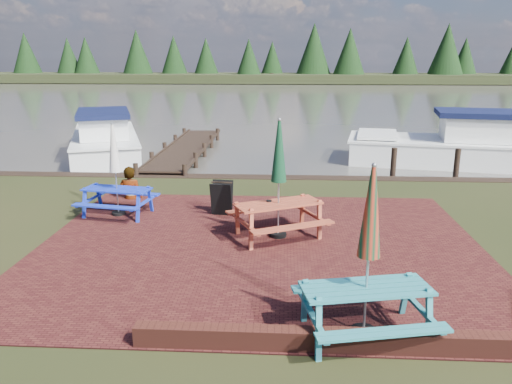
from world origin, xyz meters
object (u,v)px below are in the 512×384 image
object	(u,v)px
boat_jetty	(105,141)
boat_near	(466,148)
picnic_table_red	(278,198)
person	(129,167)
picnic_table_teal	(367,279)
chalkboard	(222,198)
jetty	(186,148)
picnic_table_blue	(116,184)

from	to	relation	value
boat_jetty	boat_near	bearing A→B (deg)	-23.84
picnic_table_red	boat_near	distance (m)	10.97
person	picnic_table_teal	bearing A→B (deg)	129.89
chalkboard	boat_jetty	world-z (taller)	boat_jetty
jetty	boat_near	bearing A→B (deg)	-5.83
chalkboard	boat_near	world-z (taller)	boat_near
person	boat_near	bearing A→B (deg)	-150.74
picnic_table_teal	picnic_table_blue	bearing A→B (deg)	123.38
picnic_table_red	boat_near	bearing A→B (deg)	24.88
picnic_table_blue	boat_near	bearing A→B (deg)	43.98
picnic_table_blue	person	size ratio (longest dim) A/B	1.26
picnic_table_teal	boat_near	world-z (taller)	picnic_table_teal
picnic_table_red	picnic_table_blue	xyz separation A→B (m)	(-3.90, 1.29, -0.10)
jetty	boat_jetty	xyz separation A→B (m)	(-3.27, -0.09, 0.30)
jetty	picnic_table_teal	bearing A→B (deg)	-69.25
boat_near	picnic_table_blue	bearing A→B (deg)	134.35
jetty	boat_near	xyz separation A→B (m)	(10.70, -1.09, 0.34)
picnic_table_red	boat_jetty	world-z (taller)	picnic_table_red
picnic_table_red	jetty	distance (m)	10.43
chalkboard	jetty	xyz separation A→B (m)	(-2.48, 8.21, -0.31)
jetty	chalkboard	bearing A→B (deg)	-73.18
picnic_table_teal	chalkboard	size ratio (longest dim) A/B	2.92
jetty	person	distance (m)	6.99
picnic_table_teal	picnic_table_blue	distance (m)	7.25
picnic_table_red	picnic_table_blue	size ratio (longest dim) A/B	1.13
jetty	picnic_table_red	bearing A→B (deg)	-68.20
chalkboard	person	xyz separation A→B (m)	(-2.65, 1.26, 0.45)
picnic_table_blue	picnic_table_teal	bearing A→B (deg)	-34.96
person	boat_jetty	bearing A→B (deg)	-64.70
picnic_table_teal	jetty	xyz separation A→B (m)	(-5.11, 13.48, -0.74)
picnic_table_blue	jetty	xyz separation A→B (m)	(0.03, 8.37, -0.67)
picnic_table_teal	person	bearing A→B (deg)	117.12
boat_near	person	size ratio (longest dim) A/B	4.82
picnic_table_red	boat_near	size ratio (longest dim) A/B	0.30
boat_near	picnic_table_teal	bearing A→B (deg)	165.90
picnic_table_blue	jetty	world-z (taller)	picnic_table_blue
jetty	person	xyz separation A→B (m)	(-0.17, -6.95, 0.77)
picnic_table_teal	jetty	bearing A→B (deg)	98.95
picnic_table_red	jetty	size ratio (longest dim) A/B	0.28
boat_near	picnic_table_red	bearing A→B (deg)	151.62
boat_near	jetty	bearing A→B (deg)	94.39
picnic_table_red	jetty	world-z (taller)	picnic_table_red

